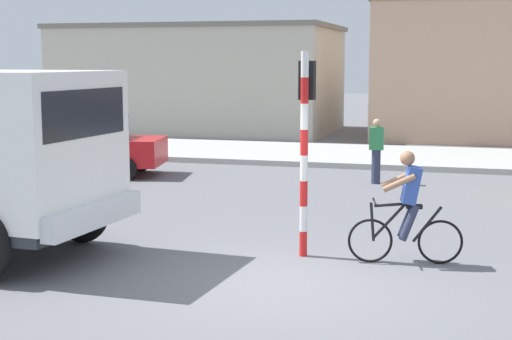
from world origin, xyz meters
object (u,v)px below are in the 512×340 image
Objects in this scene: cyclist at (407,207)px; car_white_mid at (86,145)px; traffic_light_pole at (305,125)px; pedestrian_near_kerb at (376,150)px.

car_white_mid is at bearing 142.87° from cyclist.
traffic_light_pole is at bearing -42.23° from car_white_mid.
traffic_light_pole is 0.75× the size of car_white_mid.
car_white_mid is (-7.41, 6.73, -1.25)m from traffic_light_pole.
traffic_light_pole is 10.09m from car_white_mid.
traffic_light_pole is 7.49m from pedestrian_near_kerb.
cyclist is at bearing -3.12° from traffic_light_pole.
cyclist is 1.06× the size of pedestrian_near_kerb.
traffic_light_pole reaches higher than cyclist.
car_white_mid is 7.67m from pedestrian_near_kerb.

